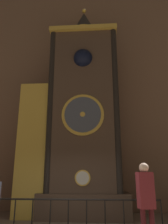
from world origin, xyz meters
TOP-DOWN VIEW (x-y plane):
  - cathedral_back_wall at (-0.09, 5.24)m, footprint 24.00×0.32m
  - clock_tower at (-0.04, 3.73)m, footprint 4.37×1.84m
  - railing_fence at (0.30, 1.36)m, footprint 4.64×0.05m
  - visitor_far at (1.93, -0.09)m, footprint 0.38×0.29m

SIDE VIEW (x-z plane):
  - railing_fence at x=0.30m, z-range 0.05..0.98m
  - visitor_far at x=1.93m, z-range 0.19..2.03m
  - clock_tower at x=-0.04m, z-range -0.85..8.62m
  - cathedral_back_wall at x=-0.09m, z-range -0.01..12.70m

